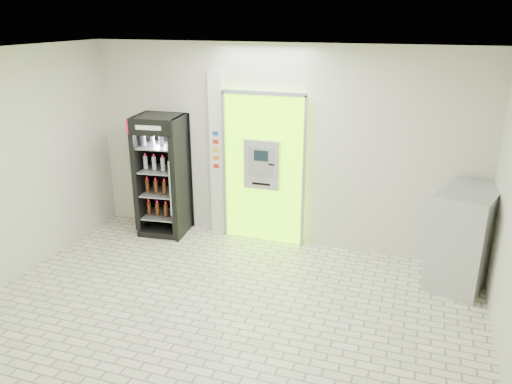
% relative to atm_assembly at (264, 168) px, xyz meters
% --- Properties ---
extents(ground, '(6.00, 6.00, 0.00)m').
position_rel_atm_assembly_xyz_m(ground, '(0.20, -2.41, -1.17)').
color(ground, beige).
rests_on(ground, ground).
extents(room_shell, '(6.00, 6.00, 6.00)m').
position_rel_atm_assembly_xyz_m(room_shell, '(0.20, -2.41, 0.67)').
color(room_shell, beige).
rests_on(room_shell, ground).
extents(atm_assembly, '(1.30, 0.24, 2.33)m').
position_rel_atm_assembly_xyz_m(atm_assembly, '(0.00, 0.00, 0.00)').
color(atm_assembly, '#79EE00').
rests_on(atm_assembly, ground).
extents(pillar, '(0.22, 0.11, 2.60)m').
position_rel_atm_assembly_xyz_m(pillar, '(-0.78, 0.04, 0.13)').
color(pillar, silver).
rests_on(pillar, ground).
extents(beverage_cooler, '(0.79, 0.73, 1.92)m').
position_rel_atm_assembly_xyz_m(beverage_cooler, '(-1.61, -0.24, -0.25)').
color(beverage_cooler, black).
rests_on(beverage_cooler, ground).
extents(steel_cabinet, '(0.93, 1.13, 1.30)m').
position_rel_atm_assembly_xyz_m(steel_cabinet, '(2.86, -0.51, -0.52)').
color(steel_cabinet, '#AFB1B6').
rests_on(steel_cabinet, ground).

